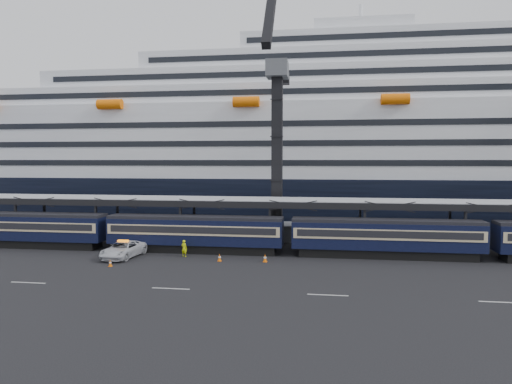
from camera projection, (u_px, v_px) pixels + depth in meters
ground at (509, 288)px, 35.51m from camera, size 260.00×260.00×0.00m
train at (420, 237)px, 45.89m from camera, size 133.05×3.00×4.05m
canopy at (458, 204)px, 48.96m from camera, size 130.00×6.25×5.53m
cruise_ship at (399, 146)px, 80.21m from camera, size 214.09×28.84×34.00m
crane_dark_near at (277, 144)px, 55.86m from camera, size 4.50×17.75×35.08m
pickup_truck at (123, 250)px, 46.44m from camera, size 3.29×6.15×1.64m
worker at (184, 248)px, 46.88m from camera, size 0.72×0.58×1.73m
traffic_cone_a at (110, 263)px, 42.59m from camera, size 0.34×0.34×0.68m
traffic_cone_b at (265, 258)px, 44.45m from camera, size 0.40×0.40×0.81m
traffic_cone_c at (220, 257)px, 44.80m from camera, size 0.38×0.38×0.75m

